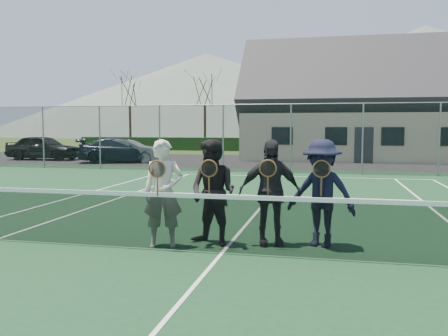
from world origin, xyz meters
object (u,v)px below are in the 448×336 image
at_px(clubhouse, 369,95).
at_px(player_a, 163,193).
at_px(player_c, 270,192).
at_px(tennis_net, 222,221).
at_px(car_a, 44,148).
at_px(player_b, 213,192).
at_px(car_b, 128,151).
at_px(player_d, 321,193).
at_px(car_c, 122,150).

bearing_deg(clubhouse, player_a, -102.04).
bearing_deg(player_c, tennis_net, -131.35).
bearing_deg(player_a, car_a, 127.94).
bearing_deg(player_b, car_a, 129.88).
relative_size(car_a, player_b, 2.47).
bearing_deg(car_b, player_d, -155.28).
xyz_separation_m(car_b, player_d, (10.97, -16.83, 0.26)).
xyz_separation_m(clubhouse, player_b, (-4.28, -23.47, -3.07)).
distance_m(player_a, player_b, 0.84).
bearing_deg(clubhouse, car_b, -154.75).
bearing_deg(player_a, car_c, 116.63).
distance_m(car_a, tennis_net, 24.11).
distance_m(car_c, player_d, 20.22).
xyz_separation_m(car_c, player_d, (11.28, -16.78, 0.22)).
xyz_separation_m(car_c, player_b, (9.49, -17.07, 0.22)).
bearing_deg(car_c, player_d, -164.73).
xyz_separation_m(car_a, player_d, (16.87, -17.76, 0.16)).
bearing_deg(tennis_net, car_b, 118.18).
height_order(clubhouse, player_c, clubhouse).
distance_m(car_c, player_a, 19.41).
distance_m(car_b, player_d, 20.09).
relative_size(player_b, player_c, 1.00).
bearing_deg(car_b, car_a, 72.66).
xyz_separation_m(car_a, player_a, (14.29, -18.33, 0.16)).
relative_size(car_a, tennis_net, 0.38).
bearing_deg(car_b, player_a, -162.64).
bearing_deg(player_d, player_b, -170.65).
bearing_deg(car_a, car_c, -101.48).
xyz_separation_m(tennis_net, clubhouse, (4.00, 24.00, 3.45)).
bearing_deg(player_b, car_b, 118.20).
xyz_separation_m(player_a, player_c, (1.72, 0.50, -0.00)).
xyz_separation_m(player_b, player_c, (0.94, 0.22, 0.00)).
height_order(player_a, player_c, same).
relative_size(car_a, player_d, 2.47).
distance_m(car_a, player_d, 24.49).
distance_m(car_b, car_c, 0.31).
height_order(tennis_net, player_c, player_c).
xyz_separation_m(clubhouse, player_d, (-2.48, -23.17, -3.07)).
distance_m(car_b, player_b, 19.43).
height_order(tennis_net, player_d, player_d).
distance_m(car_b, tennis_net, 20.03).
height_order(car_b, player_c, player_c).
bearing_deg(tennis_net, car_c, 119.01).
bearing_deg(player_a, tennis_net, -13.28).
xyz_separation_m(car_a, car_c, (5.59, -0.98, -0.06)).
xyz_separation_m(car_a, clubhouse, (19.36, 5.42, 3.23)).
distance_m(car_b, player_a, 19.32).
relative_size(player_a, player_b, 1.00).
bearing_deg(car_b, car_c, 90.33).
height_order(player_b, player_d, same).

